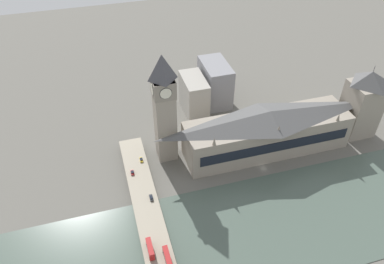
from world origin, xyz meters
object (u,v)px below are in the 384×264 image
at_px(clock_tower, 164,106).
at_px(road_bridge, 157,248).
at_px(double_decker_bus_rear, 168,258).
at_px(double_decker_bus_mid, 150,249).
at_px(car_northbound_tail, 141,160).
at_px(car_southbound_lead, 151,198).
at_px(parliament_hall, 267,131).
at_px(car_northbound_lead, 132,172).
at_px(victoria_tower, 362,103).

bearing_deg(clock_tower, road_bridge, 162.86).
distance_m(clock_tower, double_decker_bus_rear, 84.11).
distance_m(road_bridge, double_decker_bus_mid, 5.27).
bearing_deg(car_northbound_tail, car_southbound_lead, 179.74).
xyz_separation_m(road_bridge, car_southbound_lead, (30.60, -3.51, 1.68)).
relative_size(road_bridge, double_decker_bus_mid, 16.15).
bearing_deg(parliament_hall, double_decker_bus_rear, 129.04).
bearing_deg(parliament_hall, car_northbound_lead, 92.21).
bearing_deg(car_northbound_lead, car_southbound_lead, -162.71).
relative_size(double_decker_bus_mid, car_northbound_lead, 2.68).
bearing_deg(road_bridge, car_northbound_lead, 3.58).
bearing_deg(car_northbound_lead, road_bridge, -176.42).
bearing_deg(double_decker_bus_rear, parliament_hall, -50.96).
relative_size(car_northbound_lead, car_southbound_lead, 0.84).
xyz_separation_m(parliament_hall, car_southbound_lead, (-25.13, 79.41, -8.78)).
relative_size(victoria_tower, double_decker_bus_rear, 4.46).
bearing_deg(car_southbound_lead, car_northbound_tail, -0.26).
bearing_deg(car_southbound_lead, clock_tower, -25.05).
bearing_deg(parliament_hall, clock_tower, 78.95).
distance_m(double_decker_bus_mid, double_decker_bus_rear, 9.85).
bearing_deg(car_southbound_lead, victoria_tower, -80.17).
distance_m(car_northbound_lead, car_southbound_lead, 22.83).
relative_size(double_decker_bus_mid, car_northbound_tail, 2.48).
distance_m(clock_tower, victoria_tower, 129.41).
distance_m(parliament_hall, victoria_tower, 66.51).
bearing_deg(victoria_tower, car_southbound_lead, 99.83).
relative_size(road_bridge, car_northbound_tail, 40.10).
bearing_deg(road_bridge, double_decker_bus_rear, -159.33).
bearing_deg(double_decker_bus_rear, victoria_tower, -66.07).
height_order(double_decker_bus_rear, car_northbound_tail, double_decker_bus_rear).
xyz_separation_m(victoria_tower, double_decker_bus_mid, (-57.41, 152.32, -15.07)).
bearing_deg(car_northbound_lead, double_decker_bus_mid, 179.86).
bearing_deg(clock_tower, car_southbound_lead, 154.95).
height_order(parliament_hall, victoria_tower, victoria_tower).
xyz_separation_m(parliament_hall, road_bridge, (-55.73, 82.92, -10.45)).
relative_size(clock_tower, car_northbound_lead, 18.48).
bearing_deg(victoria_tower, car_northbound_tail, 87.71).
height_order(victoria_tower, double_decker_bus_rear, victoria_tower).
relative_size(parliament_hall, road_bridge, 0.63).
relative_size(victoria_tower, car_southbound_lead, 11.13).
bearing_deg(car_northbound_tail, clock_tower, -70.13).
bearing_deg(road_bridge, car_northbound_tail, -3.39).
bearing_deg(road_bridge, victoria_tower, -69.46).
bearing_deg(car_southbound_lead, parliament_hall, -72.44).
bearing_deg(double_decker_bus_mid, double_decker_bus_rear, -136.88).
distance_m(clock_tower, double_decker_bus_mid, 79.42).
xyz_separation_m(victoria_tower, car_northbound_tail, (5.81, 145.26, -17.06)).
xyz_separation_m(victoria_tower, car_southbound_lead, (-25.18, 145.40, -17.08)).
xyz_separation_m(clock_tower, double_decker_bus_rear, (-76.65, 17.59, -29.82)).
bearing_deg(double_decker_bus_mid, car_northbound_tail, -6.36).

